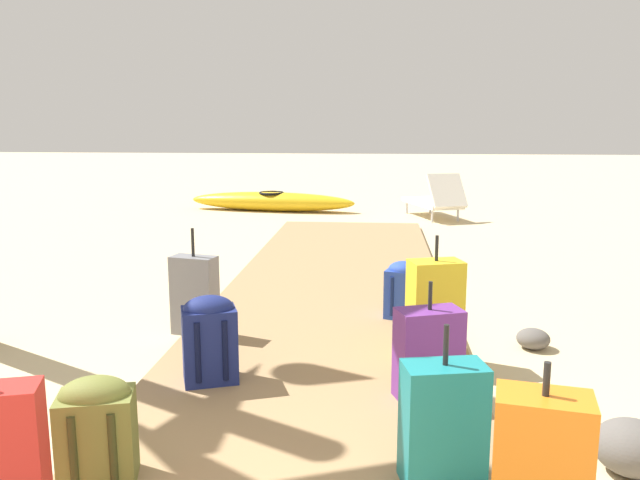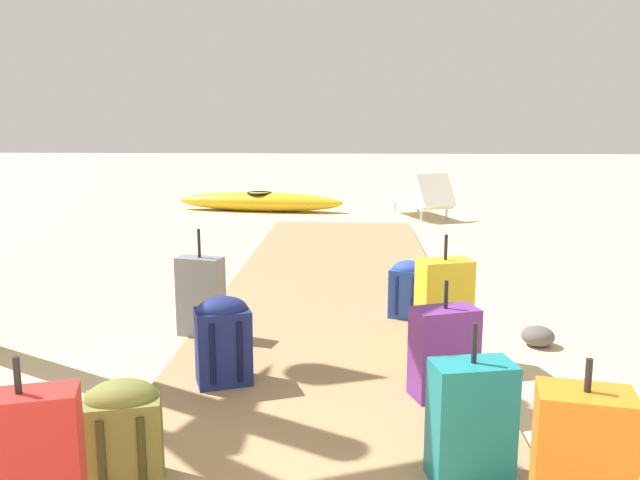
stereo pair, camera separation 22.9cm
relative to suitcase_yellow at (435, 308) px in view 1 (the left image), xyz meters
The scene contains 13 objects.
ground_plane 0.99m from the suitcase_yellow, 154.57° to the left, with size 60.00×60.00×0.00m, color #D1BA8C.
boardwalk 1.59m from the suitcase_yellow, 121.94° to the left, with size 2.14×9.20×0.08m, color #9E7A51.
suitcase_yellow is the anchor object (origin of this frame).
suitcase_purple 0.75m from the suitcase_yellow, 97.53° to the right, with size 0.42×0.32×0.71m.
suitcase_grey 1.81m from the suitcase_yellow, behind, with size 0.37×0.24×0.82m.
suitcase_teal 1.65m from the suitcase_yellow, 93.56° to the right, with size 0.40×0.28×0.74m.
backpack_olive 2.42m from the suitcase_yellow, 132.69° to the right, with size 0.38×0.31×0.50m.
backpack_blue 0.85m from the suitcase_yellow, 102.16° to the left, with size 0.34×0.31×0.48m.
backpack_navy 1.56m from the suitcase_yellow, 156.67° to the right, with size 0.39×0.34×0.55m.
lounge_chair 7.03m from the suitcase_yellow, 85.02° to the left, with size 1.08×1.62×0.82m.
kayak 8.11m from the suitcase_yellow, 107.51° to the left, with size 3.30×1.02×0.37m.
rock_right_mid 0.93m from the suitcase_yellow, 26.37° to the left, with size 0.25×0.24×0.15m, color #5B5651.
rock_right_far 1.62m from the suitcase_yellow, 58.18° to the right, with size 0.37×0.35×0.27m, color #5B5651.
Camera 1 is at (0.40, -1.03, 1.68)m, focal length 35.75 mm.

